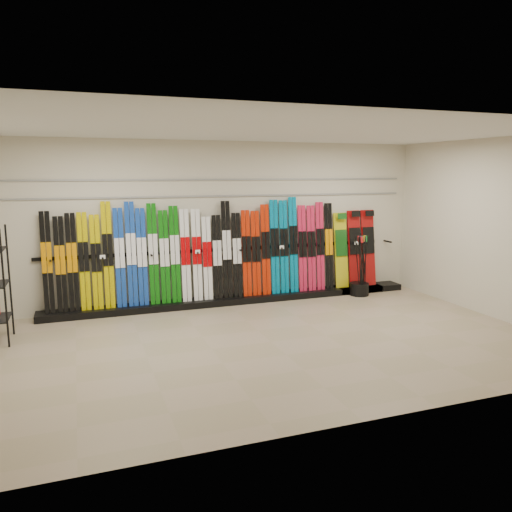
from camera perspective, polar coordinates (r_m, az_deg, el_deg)
name	(u,v)px	position (r m, az deg, el deg)	size (l,w,h in m)	color
floor	(271,342)	(7.35, 1.72, -9.78)	(8.00, 8.00, 0.00)	gray
back_wall	(222,223)	(9.35, -3.88, 3.81)	(8.00, 8.00, 0.00)	beige
right_wall	(494,229)	(9.24, 25.54, 2.83)	(5.00, 5.00, 0.00)	beige
ceiling	(272,130)	(6.96, 1.84, 14.24)	(8.00, 8.00, 0.00)	silver
ski_rack_base	(238,299)	(9.46, -2.10, -4.98)	(8.00, 0.40, 0.12)	black
skis	(202,254)	(9.13, -6.18, 0.25)	(5.38, 0.20, 1.84)	black
snowboards	(355,249)	(10.41, 11.23, 0.82)	(0.93, 0.24, 1.55)	gold
pole_bin	(359,289)	(10.20, 11.72, -3.72)	(0.38, 0.38, 0.25)	black
ski_poles	(362,266)	(10.08, 12.03, -1.08)	(0.28, 0.27, 1.18)	black
slatwall_rail_0	(222,196)	(9.29, -3.88, 6.86)	(7.60, 0.02, 0.03)	gray
slatwall_rail_1	(222,180)	(9.28, -3.90, 8.71)	(7.60, 0.02, 0.03)	gray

